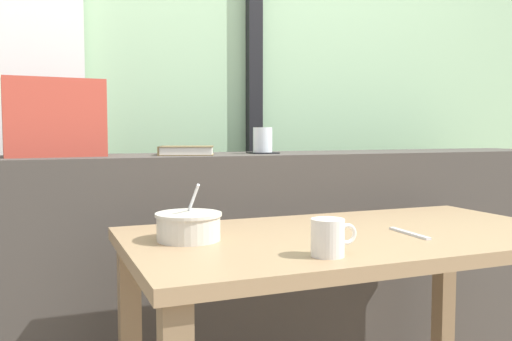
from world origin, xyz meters
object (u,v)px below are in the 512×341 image
Objects in this scene: breakfast_table at (353,269)px; ceramic_mug at (329,237)px; fork_utensil at (409,233)px; soup_bowl at (189,226)px; coaster_square at (263,153)px; juice_glass at (263,141)px; closed_book at (186,150)px; throw_pillow at (55,118)px.

ceramic_mug is (-0.21, -0.23, 0.15)m from breakfast_table.
breakfast_table is 0.18m from fork_utensil.
soup_bowl is 0.60m from fork_utensil.
coaster_square is at bearing 90.73° from breakfast_table.
juice_glass is 0.55× the size of soup_bowl.
juice_glass is 0.31m from closed_book.
juice_glass reaches higher than coaster_square.
soup_bowl is at bearing -127.85° from juice_glass.
juice_glass is at bearing 76.96° from ceramic_mug.
breakfast_table is 1.09m from throw_pillow.
closed_book reaches higher than coaster_square.
breakfast_table is 0.71m from coaster_square.
throw_pillow is 1.88× the size of fork_utensil.
coaster_square is 0.31m from closed_book.
throw_pillow reaches higher than closed_book.
breakfast_table is 5.40× the size of closed_book.
breakfast_table is 12.52× the size of coaster_square.
throw_pillow is (-0.44, 0.03, 0.11)m from closed_book.
soup_bowl reaches higher than fork_utensil.
fork_utensil is (0.58, -0.15, -0.03)m from soup_bowl.
fork_utensil is at bearing 23.42° from ceramic_mug.
soup_bowl is 1.54× the size of ceramic_mug.
throw_pillow is at bearing 116.92° from soup_bowl.
throw_pillow reaches higher than fork_utensil.
breakfast_table is at bearing -89.27° from juice_glass.
breakfast_table is at bearing -41.03° from throw_pillow.
closed_book is 1.33× the size of soup_bowl.
juice_glass reaches higher than closed_book.
coaster_square is at bearing 52.15° from soup_bowl.
juice_glass is 0.75m from throw_pillow.
coaster_square is at bearing 0.00° from juice_glass.
closed_book is at bearing 75.90° from soup_bowl.
fork_utensil is at bearing -14.18° from soup_bowl.
juice_glass is 0.56× the size of fork_utensil.
throw_pillow is (-0.75, 0.02, 0.13)m from coaster_square.
coaster_square is 0.75m from soup_bowl.
soup_bowl is at bearing 130.19° from ceramic_mug.
juice_glass is at bearing 0.00° from coaster_square.
breakfast_table is at bearing 149.23° from fork_utensil.
coaster_square is 0.90m from ceramic_mug.
fork_utensil is (0.13, -0.08, 0.11)m from breakfast_table.
ceramic_mug reaches higher than breakfast_table.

